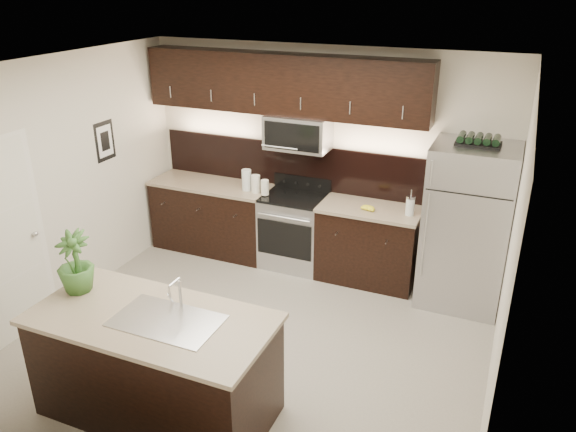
# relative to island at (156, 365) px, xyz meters

# --- Properties ---
(ground) EXTENTS (4.50, 4.50, 0.00)m
(ground) POSITION_rel_island_xyz_m (0.28, 1.20, -0.47)
(ground) COLOR gray
(ground) RESTS_ON ground
(room_walls) EXTENTS (4.52, 4.02, 2.71)m
(room_walls) POSITION_rel_island_xyz_m (0.17, 1.16, 1.22)
(room_walls) COLOR beige
(room_walls) RESTS_ON ground
(counter_run) EXTENTS (3.51, 0.65, 0.94)m
(counter_run) POSITION_rel_island_xyz_m (-0.17, 2.89, -0.00)
(counter_run) COLOR black
(counter_run) RESTS_ON ground
(upper_fixtures) EXTENTS (3.49, 0.40, 1.66)m
(upper_fixtures) POSITION_rel_island_xyz_m (-0.15, 3.04, 1.67)
(upper_fixtures) COLOR black
(upper_fixtures) RESTS_ON counter_run
(island) EXTENTS (1.96, 0.96, 0.94)m
(island) POSITION_rel_island_xyz_m (0.00, 0.00, 0.00)
(island) COLOR black
(island) RESTS_ON ground
(sink_faucet) EXTENTS (0.84, 0.50, 0.28)m
(sink_faucet) POSITION_rel_island_xyz_m (0.15, 0.01, 0.48)
(sink_faucet) COLOR silver
(sink_faucet) RESTS_ON island
(refrigerator) EXTENTS (0.88, 0.79, 1.82)m
(refrigerator) POSITION_rel_island_xyz_m (2.08, 2.83, 0.44)
(refrigerator) COLOR #B2B2B7
(refrigerator) RESTS_ON ground
(wine_rack) EXTENTS (0.45, 0.28, 0.11)m
(wine_rack) POSITION_rel_island_xyz_m (2.08, 2.83, 1.40)
(wine_rack) COLOR black
(wine_rack) RESTS_ON refrigerator
(plant) EXTENTS (0.33, 0.33, 0.54)m
(plant) POSITION_rel_island_xyz_m (-0.81, 0.10, 0.74)
(plant) COLOR #356227
(plant) RESTS_ON island
(canisters) EXTENTS (0.39, 0.17, 0.26)m
(canisters) POSITION_rel_island_xyz_m (-0.48, 2.82, 0.58)
(canisters) COLOR silver
(canisters) RESTS_ON counter_run
(french_press) EXTENTS (0.10, 0.10, 0.29)m
(french_press) POSITION_rel_island_xyz_m (1.45, 2.84, 0.58)
(french_press) COLOR silver
(french_press) RESTS_ON counter_run
(bananas) EXTENTS (0.20, 0.17, 0.05)m
(bananas) POSITION_rel_island_xyz_m (0.95, 2.81, 0.49)
(bananas) COLOR yellow
(bananas) RESTS_ON counter_run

